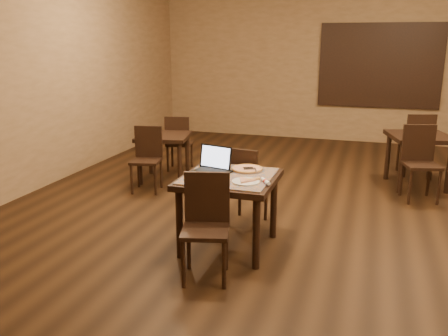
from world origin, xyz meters
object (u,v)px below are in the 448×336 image
(tiled_table, at_px, (229,185))
(other_table_b_chair_near, at_px, (147,155))
(other_table_b_chair_far, at_px, (179,140))
(laptop, at_px, (213,165))
(other_table_a_chair_near, at_px, (420,158))
(other_table_a_chair_far, at_px, (417,141))
(pizza_pan, at_px, (247,170))
(chair_main_far, at_px, (244,182))
(other_table_b, at_px, (164,142))
(other_table_a, at_px, (419,144))
(chair_main_near, at_px, (206,220))

(tiled_table, distance_m, other_table_b_chair_near, 2.23)
(tiled_table, distance_m, other_table_b_chair_far, 3.01)
(tiled_table, relative_size, laptop, 2.22)
(other_table_a_chair_near, height_order, other_table_a_chair_far, same)
(laptop, bearing_deg, pizza_pan, 35.94)
(chair_main_far, bearing_deg, other_table_b, -31.27)
(other_table_a, distance_m, other_table_b_chair_far, 3.60)
(chair_main_far, xyz_separation_m, other_table_b_chair_near, (-1.64, 0.87, -0.01))
(chair_main_near, relative_size, other_table_a_chair_near, 0.96)
(other_table_b, distance_m, other_table_b_chair_near, 0.53)
(chair_main_far, relative_size, other_table_a_chair_near, 0.93)
(laptop, height_order, other_table_a_chair_far, laptop)
(chair_main_far, distance_m, other_table_a_chair_near, 2.54)
(other_table_a, xyz_separation_m, other_table_b_chair_near, (-3.62, -1.32, -0.12))
(other_table_a_chair_near, bearing_deg, other_table_a_chair_far, 72.82)
(other_table_a, height_order, other_table_a_chair_far, other_table_a_chair_far)
(other_table_a_chair_far, bearing_deg, chair_main_near, 48.44)
(chair_main_far, relative_size, laptop, 2.20)
(pizza_pan, bearing_deg, other_table_b_chair_near, 144.79)
(other_table_a_chair_far, height_order, other_table_b_chair_far, other_table_a_chair_far)
(other_table_b, height_order, other_table_b_chair_near, other_table_b_chair_near)
(other_table_b, bearing_deg, tiled_table, -62.16)
(chair_main_far, height_order, other_table_b_chair_near, chair_main_far)
(other_table_a, height_order, other_table_b_chair_far, other_table_b_chair_far)
(other_table_b, bearing_deg, other_table_a, 1.24)
(other_table_a, bearing_deg, other_table_a_chair_far, 72.82)
(chair_main_far, height_order, other_table_a, chair_main_far)
(tiled_table, distance_m, other_table_b, 2.60)
(tiled_table, distance_m, laptop, 0.28)
(tiled_table, bearing_deg, chair_main_far, 91.30)
(chair_main_far, xyz_separation_m, other_table_a, (1.98, 2.19, 0.11))
(pizza_pan, xyz_separation_m, other_table_a_chair_far, (1.87, 3.15, -0.21))
(chair_main_far, height_order, other_table_b_chair_far, chair_main_far)
(chair_main_near, xyz_separation_m, other_table_a, (1.98, 3.43, 0.10))
(other_table_a, bearing_deg, chair_main_far, -147.00)
(chair_main_far, relative_size, pizza_pan, 2.65)
(chair_main_near, relative_size, other_table_a, 0.95)
(other_table_a_chair_near, relative_size, other_table_b, 1.13)
(other_table_b, bearing_deg, other_table_a_chair_near, -7.66)
(other_table_a, relative_size, other_table_b_chair_near, 1.11)
(other_table_a, bearing_deg, pizza_pan, -140.58)
(other_table_b_chair_far, bearing_deg, pizza_pan, 115.92)
(tiled_table, height_order, other_table_a_chair_near, other_table_a_chair_near)
(other_table_b, bearing_deg, pizza_pan, -56.54)
(pizza_pan, height_order, other_table_a_chair_far, other_table_a_chair_far)
(other_table_b_chair_near, bearing_deg, pizza_pan, -46.49)
(tiled_table, distance_m, pizza_pan, 0.29)
(laptop, distance_m, other_table_b, 2.40)
(laptop, bearing_deg, chair_main_near, -62.55)
(chair_main_far, height_order, other_table_a_chair_near, other_table_a_chair_near)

